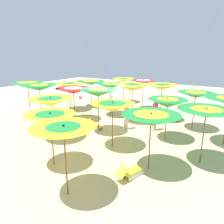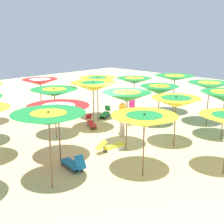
# 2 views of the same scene
# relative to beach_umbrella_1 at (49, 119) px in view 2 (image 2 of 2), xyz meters

# --- Properties ---
(ground) EXTENTS (42.25, 42.25, 0.04)m
(ground) POSITION_rel_beach_umbrella_1_xyz_m (4.25, 1.62, -2.29)
(ground) COLOR beige
(beach_umbrella_1) EXTENTS (2.21, 2.21, 2.51)m
(beach_umbrella_1) POSITION_rel_beach_umbrella_1_xyz_m (0.00, 0.00, 0.00)
(beach_umbrella_1) COLOR brown
(beach_umbrella_1) RESTS_ON ground
(beach_umbrella_2) EXTENTS (2.18, 2.18, 2.21)m
(beach_umbrella_2) POSITION_rel_beach_umbrella_1_xyz_m (2.67, -1.47, -0.31)
(beach_umbrella_2) COLOR brown
(beach_umbrella_2) RESTS_ON ground
(beach_umbrella_6) EXTENTS (2.29, 2.29, 2.24)m
(beach_umbrella_6) POSITION_rel_beach_umbrella_1_xyz_m (1.43, 1.53, -0.28)
(beach_umbrella_6) COLOR brown
(beach_umbrella_6) RESTS_ON ground
(beach_umbrella_7) EXTENTS (1.97, 1.97, 2.50)m
(beach_umbrella_7) POSITION_rel_beach_umbrella_1_xyz_m (4.11, 0.59, -0.02)
(beach_umbrella_7) COLOR brown
(beach_umbrella_7) RESTS_ON ground
(beach_umbrella_8) EXTENTS (2.04, 2.04, 2.19)m
(beach_umbrella_8) POSITION_rel_beach_umbrella_1_xyz_m (5.82, -0.61, -0.33)
(beach_umbrella_8) COLOR brown
(beach_umbrella_8) RESTS_ON ground
(beach_umbrella_11) EXTENTS (2.09, 2.09, 2.37)m
(beach_umbrella_11) POSITION_rel_beach_umbrella_1_xyz_m (2.85, 3.79, -0.12)
(beach_umbrella_11) COLOR brown
(beach_umbrella_11) RESTS_ON ground
(beach_umbrella_12) EXTENTS (2.17, 2.17, 2.50)m
(beach_umbrella_12) POSITION_rel_beach_umbrella_1_xyz_m (4.77, 3.36, -0.03)
(beach_umbrella_12) COLOR brown
(beach_umbrella_12) RESTS_ON ground
(beach_umbrella_13) EXTENTS (1.95, 1.95, 2.20)m
(beach_umbrella_13) POSITION_rel_beach_umbrella_1_xyz_m (7.66, 1.59, -0.34)
(beach_umbrella_13) COLOR brown
(beach_umbrella_13) RESTS_ON ground
(beach_umbrella_14) EXTENTS (2.17, 2.17, 2.32)m
(beach_umbrella_14) POSITION_rel_beach_umbrella_1_xyz_m (9.69, -0.05, -0.17)
(beach_umbrella_14) COLOR brown
(beach_umbrella_14) RESTS_ON ground
(beach_umbrella_16) EXTENTS (1.90, 1.90, 2.39)m
(beach_umbrella_16) POSITION_rel_beach_umbrella_1_xyz_m (4.00, 6.75, -0.10)
(beach_umbrella_16) COLOR brown
(beach_umbrella_16) RESTS_ON ground
(beach_umbrella_17) EXTENTS (2.02, 2.02, 2.46)m
(beach_umbrella_17) POSITION_rel_beach_umbrella_1_xyz_m (6.27, 4.67, -0.04)
(beach_umbrella_17) COLOR brown
(beach_umbrella_17) RESTS_ON ground
(beach_umbrella_18) EXTENTS (2.01, 2.01, 2.27)m
(beach_umbrella_18) POSITION_rel_beach_umbrella_1_xyz_m (8.49, 3.98, -0.22)
(beach_umbrella_18) COLOR brown
(beach_umbrella_18) RESTS_ON ground
(beach_umbrella_19) EXTENTS (2.27, 2.27, 2.39)m
(beach_umbrella_19) POSITION_rel_beach_umbrella_1_xyz_m (10.29, 2.45, -0.09)
(beach_umbrella_19) COLOR brown
(beach_umbrella_19) RESTS_ON ground
(lounger_0) EXTENTS (1.37, 0.47, 0.55)m
(lounger_0) POSITION_rel_beach_umbrella_1_xyz_m (3.55, 0.87, -2.07)
(lounger_0) COLOR silver
(lounger_0) RESTS_ON ground
(lounger_1) EXTENTS (0.89, 1.30, 0.58)m
(lounger_1) POSITION_rel_beach_umbrella_1_xyz_m (5.18, 4.01, -2.07)
(lounger_1) COLOR olive
(lounger_1) RESTS_ON ground
(lounger_3) EXTENTS (0.53, 1.30, 0.68)m
(lounger_3) POSITION_rel_beach_umbrella_1_xyz_m (1.32, 0.62, -2.06)
(lounger_3) COLOR #333338
(lounger_3) RESTS_ON ground
(lounger_4) EXTENTS (1.19, 0.84, 0.59)m
(lounger_4) POSITION_rel_beach_umbrella_1_xyz_m (7.01, 4.86, -2.07)
(lounger_4) COLOR #333338
(lounger_4) RESTS_ON ground
(beachgoer_0) EXTENTS (0.30, 0.30, 1.77)m
(beachgoer_0) POSITION_rel_beach_umbrella_1_xyz_m (5.20, 1.85, -1.34)
(beachgoer_0) COLOR beige
(beachgoer_0) RESTS_ON ground
(beachgoer_1) EXTENTS (0.30, 0.30, 1.83)m
(beachgoer_1) POSITION_rel_beach_umbrella_1_xyz_m (6.68, 2.55, -1.30)
(beachgoer_1) COLOR #D8A87F
(beachgoer_1) RESTS_ON ground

